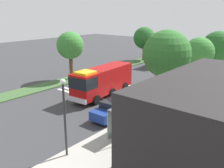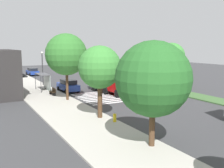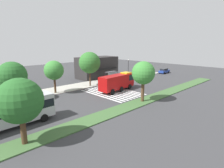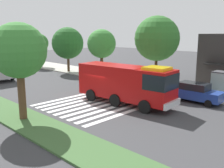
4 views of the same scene
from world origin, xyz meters
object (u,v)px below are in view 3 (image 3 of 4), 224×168
fire_truck (118,81)px  median_tree_far_west (20,101)px  bus_stop_shelter (112,74)px  median_tree_west (143,73)px  transit_bus (8,112)px  fire_hydrant (48,93)px  street_lamp (128,67)px  sidewalk_tree_west (12,76)px  parked_car_east (164,71)px  sidewalk_tree_center (54,70)px  sidewalk_tree_east (90,63)px  bench_near_shelter (101,81)px  parked_car_mid (115,80)px

fire_truck → median_tree_far_west: 24.19m
bus_stop_shelter → median_tree_west: size_ratio=0.50×
fire_truck → transit_bus: (-22.46, -3.39, 0.07)m
fire_hydrant → street_lamp: bearing=0.2°
fire_truck → fire_hydrant: (-12.83, 6.73, -1.51)m
transit_bus → sidewalk_tree_west: bearing=-111.6°
parked_car_east → median_tree_far_west: 52.31m
sidewalk_tree_center → median_tree_west: median_tree_west is taller
parked_car_east → sidewalk_tree_west: bearing=174.7°
sidewalk_tree_west → fire_hydrant: 7.12m
parked_car_east → bus_stop_shelter: bus_stop_shelter is taller
fire_truck → sidewalk_tree_east: bearing=100.9°
bench_near_shelter → sidewalk_tree_west: sidewalk_tree_west is taller
parked_car_mid → sidewalk_tree_east: size_ratio=0.60×
parked_car_mid → fire_hydrant: parked_car_mid is taller
parked_car_mid → median_tree_far_west: (-26.41, -13.57, 3.69)m
sidewalk_tree_west → median_tree_west: size_ratio=0.99×
fire_truck → sidewalk_tree_east: size_ratio=1.20×
fire_hydrant → median_tree_west: bearing=-56.6°
parked_car_mid → transit_bus: 27.72m
fire_truck → sidewalk_tree_center: sidewalk_tree_center is taller
parked_car_east → sidewalk_tree_center: 39.14m
fire_truck → bench_near_shelter: fire_truck is taller
median_tree_west → parked_car_east: bearing=23.9°
sidewalk_tree_east → median_tree_west: size_ratio=1.15×
bench_near_shelter → street_lamp: bearing=-6.3°
median_tree_west → median_tree_far_west: bearing=180.0°
fire_truck → sidewalk_tree_west: 20.16m
street_lamp → sidewalk_tree_east: bearing=178.3°
bus_stop_shelter → sidewalk_tree_center: (-16.93, -0.66, 2.85)m
sidewalk_tree_center → street_lamp: bearing=-1.0°
transit_bus → median_tree_far_west: bearing=87.9°
fire_truck → street_lamp: street_lamp is taller
parked_car_mid → bus_stop_shelter: bearing=52.8°
parked_car_east → bus_stop_shelter: (-21.96, 2.86, 1.02)m
parked_car_mid → median_tree_far_west: 29.92m
parked_car_mid → fire_hydrant: 16.85m
parked_car_east → street_lamp: street_lamp is taller
median_tree_far_west → parked_car_east: bearing=15.1°
parked_car_east → sidewalk_tree_west: sidewalk_tree_west is taller
parked_car_mid → transit_bus: transit_bus is taller
fire_truck → parked_car_mid: 6.47m
bus_stop_shelter → sidewalk_tree_east: sidewalk_tree_east is taller
transit_bus → bench_near_shelter: 26.91m
transit_bus → street_lamp: (33.70, 10.22, 1.38)m
fire_truck → sidewalk_tree_center: bearing=141.6°
median_tree_far_west → median_tree_west: bearing=0.0°
sidewalk_tree_east → median_tree_west: (-0.70, -15.77, -0.55)m
transit_bus → sidewalk_tree_center: sidewalk_tree_center is taller
median_tree_far_west → median_tree_west: (19.72, 0.00, 0.47)m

